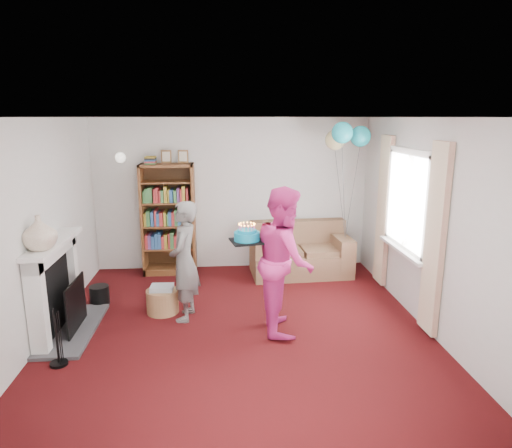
{
  "coord_description": "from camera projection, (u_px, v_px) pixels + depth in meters",
  "views": [
    {
      "loc": [
        -0.21,
        -4.99,
        2.5
      ],
      "look_at": [
        0.24,
        0.6,
        1.18
      ],
      "focal_mm": 32.0,
      "sensor_mm": 36.0,
      "label": 1
    }
  ],
  "objects": [
    {
      "name": "ground",
      "position": [
        240.0,
        332.0,
        5.43
      ],
      "size": [
        5.0,
        5.0,
        0.0
      ],
      "primitive_type": "plane",
      "color": "#330807",
      "rests_on": "ground"
    },
    {
      "name": "wall_back",
      "position": [
        232.0,
        194.0,
        7.58
      ],
      "size": [
        4.5,
        0.02,
        2.5
      ],
      "primitive_type": "cube",
      "color": "silver",
      "rests_on": "ground"
    },
    {
      "name": "wall_left",
      "position": [
        32.0,
        235.0,
        4.97
      ],
      "size": [
        0.02,
        5.0,
        2.5
      ],
      "primitive_type": "cube",
      "color": "silver",
      "rests_on": "ground"
    },
    {
      "name": "wall_right",
      "position": [
        432.0,
        227.0,
        5.33
      ],
      "size": [
        0.02,
        5.0,
        2.5
      ],
      "primitive_type": "cube",
      "color": "silver",
      "rests_on": "ground"
    },
    {
      "name": "ceiling",
      "position": [
        238.0,
        117.0,
        4.86
      ],
      "size": [
        4.5,
        5.0,
        0.01
      ],
      "primitive_type": "cube",
      "color": "white",
      "rests_on": "wall_back"
    },
    {
      "name": "fireplace",
      "position": [
        61.0,
        291.0,
        5.34
      ],
      "size": [
        0.55,
        1.8,
        1.12
      ],
      "color": "#3F3F42",
      "rests_on": "ground"
    },
    {
      "name": "window_bay",
      "position": [
        406.0,
        220.0,
        5.91
      ],
      "size": [
        0.14,
        2.02,
        2.2
      ],
      "color": "white",
      "rests_on": "ground"
    },
    {
      "name": "wall_sconce",
      "position": [
        120.0,
        157.0,
        7.16
      ],
      "size": [
        0.16,
        0.23,
        0.16
      ],
      "color": "gold",
      "rests_on": "ground"
    },
    {
      "name": "bookcase",
      "position": [
        169.0,
        220.0,
        7.38
      ],
      "size": [
        0.85,
        0.42,
        2.0
      ],
      "color": "#472B14",
      "rests_on": "ground"
    },
    {
      "name": "sofa",
      "position": [
        300.0,
        254.0,
        7.45
      ],
      "size": [
        1.57,
        0.83,
        0.83
      ],
      "rotation": [
        0.0,
        0.0,
        0.05
      ],
      "color": "brown",
      "rests_on": "ground"
    },
    {
      "name": "wicker_basket",
      "position": [
        162.0,
        300.0,
        5.95
      ],
      "size": [
        0.41,
        0.41,
        0.37
      ],
      "rotation": [
        0.0,
        0.0,
        -0.04
      ],
      "color": "#A2714B",
      "rests_on": "ground"
    },
    {
      "name": "person_striped",
      "position": [
        184.0,
        261.0,
        5.66
      ],
      "size": [
        0.44,
        0.6,
        1.51
      ],
      "primitive_type": "imported",
      "rotation": [
        0.0,
        0.0,
        -1.72
      ],
      "color": "black",
      "rests_on": "ground"
    },
    {
      "name": "person_magenta",
      "position": [
        285.0,
        260.0,
        5.36
      ],
      "size": [
        0.68,
        0.86,
        1.73
      ],
      "primitive_type": "imported",
      "rotation": [
        0.0,
        0.0,
        1.54
      ],
      "color": "#CA2879",
      "rests_on": "ground"
    },
    {
      "name": "birthday_cake",
      "position": [
        247.0,
        236.0,
        5.31
      ],
      "size": [
        0.36,
        0.36,
        0.22
      ],
      "rotation": [
        0.0,
        0.0,
        0.19
      ],
      "color": "black",
      "rests_on": "ground"
    },
    {
      "name": "balloons",
      "position": [
        346.0,
        136.0,
        6.79
      ],
      "size": [
        0.64,
        0.69,
        1.79
      ],
      "color": "#3F3F3F",
      "rests_on": "ground"
    },
    {
      "name": "mantel_vase",
      "position": [
        39.0,
        233.0,
        4.82
      ],
      "size": [
        0.44,
        0.44,
        0.37
      ],
      "primitive_type": "imported",
      "rotation": [
        0.0,
        0.0,
        0.25
      ],
      "color": "beige",
      "rests_on": "fireplace"
    }
  ]
}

